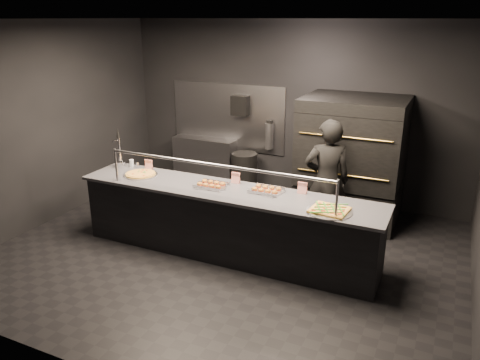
{
  "coord_description": "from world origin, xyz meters",
  "views": [
    {
      "loc": [
        2.53,
        -5.04,
        3.02
      ],
      "look_at": [
        0.11,
        0.2,
        1.0
      ],
      "focal_mm": 35.0,
      "sensor_mm": 36.0,
      "label": 1
    }
  ],
  "objects": [
    {
      "name": "prep_shelf",
      "position": [
        -1.6,
        2.32,
        0.45
      ],
      "size": [
        1.2,
        0.35,
        0.9
      ],
      "primitive_type": "cube",
      "color": "#99999E",
      "rests_on": "ground"
    },
    {
      "name": "pizza_oven",
      "position": [
        1.2,
        1.9,
        0.97
      ],
      "size": [
        1.5,
        1.23,
        1.91
      ],
      "color": "black",
      "rests_on": "ground"
    },
    {
      "name": "towel_dispenser",
      "position": [
        -0.9,
        2.39,
        1.55
      ],
      "size": [
        0.3,
        0.2,
        0.35
      ],
      "primitive_type": "cube",
      "color": "black",
      "rests_on": "room"
    },
    {
      "name": "condiment_jar",
      "position": [
        -1.67,
        0.28,
        0.97
      ],
      "size": [
        0.17,
        0.07,
        0.11
      ],
      "color": "silver",
      "rests_on": "service_counter"
    },
    {
      "name": "tent_cards",
      "position": [
        -0.15,
        0.28,
        1.0
      ],
      "size": [
        2.45,
        0.04,
        0.15
      ],
      "color": "white",
      "rests_on": "service_counter"
    },
    {
      "name": "room",
      "position": [
        -0.02,
        0.05,
        1.5
      ],
      "size": [
        6.04,
        6.0,
        3.0
      ],
      "color": "black",
      "rests_on": "ground"
    },
    {
      "name": "slider_tray_b",
      "position": [
        0.5,
        0.15,
        0.94
      ],
      "size": [
        0.46,
        0.39,
        0.06
      ],
      "color": "silver",
      "rests_on": "service_counter"
    },
    {
      "name": "square_pizza",
      "position": [
        1.39,
        -0.15,
        0.94
      ],
      "size": [
        0.52,
        0.52,
        0.05
      ],
      "color": "silver",
      "rests_on": "service_counter"
    },
    {
      "name": "round_pizza",
      "position": [
        -1.35,
        0.02,
        0.94
      ],
      "size": [
        0.48,
        0.48,
        0.03
      ],
      "color": "silver",
      "rests_on": "service_counter"
    },
    {
      "name": "beer_tap",
      "position": [
        -1.84,
        0.2,
        1.09
      ],
      "size": [
        0.15,
        0.22,
        0.59
      ],
      "color": "silver",
      "rests_on": "service_counter"
    },
    {
      "name": "slider_tray_a",
      "position": [
        -0.23,
        0.02,
        0.94
      ],
      "size": [
        0.47,
        0.4,
        0.06
      ],
      "color": "silver",
      "rests_on": "service_counter"
    },
    {
      "name": "fire_extinguisher",
      "position": [
        -0.35,
        2.4,
        1.06
      ],
      "size": [
        0.14,
        0.14,
        0.51
      ],
      "color": "#B2B2B7",
      "rests_on": "room"
    },
    {
      "name": "worker",
      "position": [
        1.06,
        1.0,
        0.87
      ],
      "size": [
        0.75,
        0.64,
        1.75
      ],
      "primitive_type": "imported",
      "rotation": [
        0.0,
        0.0,
        3.56
      ],
      "color": "black",
      "rests_on": "ground"
    },
    {
      "name": "trash_bin",
      "position": [
        -0.71,
        2.14,
        0.38
      ],
      "size": [
        0.45,
        0.45,
        0.76
      ],
      "primitive_type": "cylinder",
      "color": "black",
      "rests_on": "ground"
    },
    {
      "name": "service_counter",
      "position": [
        0.0,
        -0.0,
        0.46
      ],
      "size": [
        4.1,
        0.78,
        1.37
      ],
      "color": "black",
      "rests_on": "ground"
    }
  ]
}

